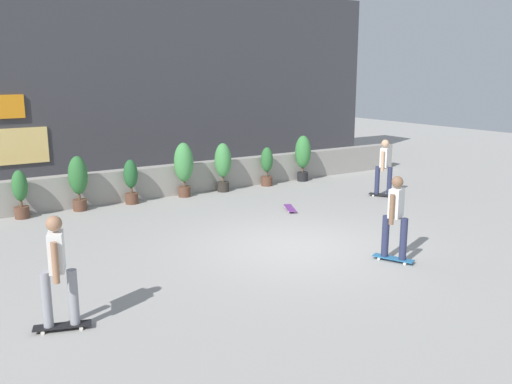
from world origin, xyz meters
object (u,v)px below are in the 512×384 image
Objects in this scene: potted_plant_5 at (267,165)px; skater_mid_plaza at (58,268)px; potted_plant_1 at (78,179)px; skater_by_wall_right at (384,165)px; skateboard_near_camera at (290,208)px; potted_plant_4 at (223,164)px; potted_plant_6 at (303,155)px; potted_plant_0 at (20,193)px; potted_plant_3 at (184,165)px; potted_plant_2 at (131,180)px; skater_foreground at (396,215)px.

skater_mid_plaza is (-8.15, -6.85, 0.26)m from potted_plant_5.
skater_mid_plaza reaches higher than potted_plant_1.
skater_by_wall_right is 3.39m from skateboard_near_camera.
skater_mid_plaza is (-6.53, -6.85, 0.07)m from potted_plant_4.
potted_plant_6 reaches higher than skateboard_near_camera.
skateboard_near_camera is (6.16, -3.02, -0.60)m from potted_plant_0.
potted_plant_4 is at bearing -180.00° from potted_plant_5.
potted_plant_3 is at bearing 0.00° from potted_plant_0.
potted_plant_4 is (4.38, 0.00, 0.02)m from potted_plant_1.
potted_plant_4 is at bearing 180.00° from potted_plant_6.
skater_by_wall_right is at bearing -18.72° from potted_plant_0.
potted_plant_2 is at bearing -180.00° from potted_plant_5.
potted_plant_2 is 0.78× the size of potted_plant_3.
skater_mid_plaza reaches higher than potted_plant_5.
skater_by_wall_right is 1.00× the size of skater_foreground.
skater_foreground is at bearing -133.54° from skater_by_wall_right.
potted_plant_1 is 3.06m from potted_plant_3.
skateboard_near_camera is at bearing -61.42° from potted_plant_3.
skater_mid_plaza is at bearing -107.45° from potted_plant_1.
potted_plant_4 is 1.20× the size of potted_plant_5.
skater_mid_plaza reaches higher than skateboard_near_camera.
potted_plant_4 is at bearing 0.00° from potted_plant_1.
potted_plant_1 reaches higher than potted_plant_2.
potted_plant_3 reaches higher than potted_plant_4.
potted_plant_3 reaches higher than skateboard_near_camera.
skater_foreground reaches higher than potted_plant_0.
potted_plant_6 is 3.24m from skater_by_wall_right.
potted_plant_1 is 1.45m from potted_plant_2.
potted_plant_6 is at bearing 64.96° from skater_foreground.
skater_mid_plaza is at bearing -133.64° from potted_plant_4.
potted_plant_2 is 2.95m from potted_plant_4.
potted_plant_0 is 0.99× the size of potted_plant_2.
potted_plant_6 is (1.46, -0.00, 0.21)m from potted_plant_5.
skateboard_near_camera is (-1.29, -3.02, -0.62)m from potted_plant_5.
potted_plant_2 is 0.83× the size of potted_plant_4.
potted_plant_6 is (3.07, 0.00, 0.03)m from potted_plant_4.
potted_plant_4 is at bearing 138.43° from skater_by_wall_right.
skateboard_near_camera is at bearing 176.98° from skater_by_wall_right.
potted_plant_3 is at bearing 0.00° from potted_plant_1.
potted_plant_3 reaches higher than potted_plant_5.
skater_mid_plaza is (-10.13, -3.66, 0.00)m from skater_by_wall_right.
potted_plant_0 is at bearing 180.00° from potted_plant_1.
potted_plant_6 is at bearing -0.00° from potted_plant_5.
potted_plant_5 is 7.63m from skater_foreground.
potted_plant_5 is 0.74× the size of skater_foreground.
potted_plant_2 is at bearing 109.25° from skater_foreground.
potted_plant_0 is at bearing 153.86° from skateboard_near_camera.
potted_plant_5 is at bearing 40.04° from skater_mid_plaza.
potted_plant_1 is at bearing -180.00° from potted_plant_5.
skater_by_wall_right is 1.00× the size of skater_mid_plaza.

